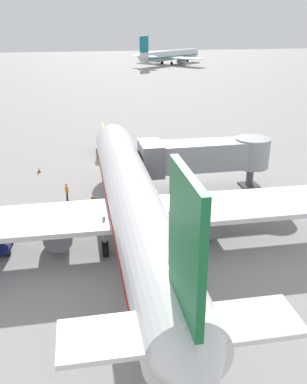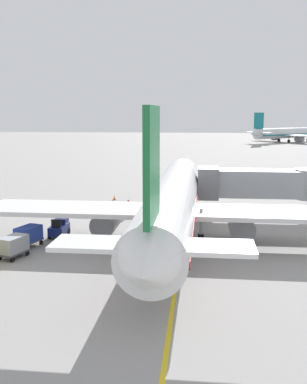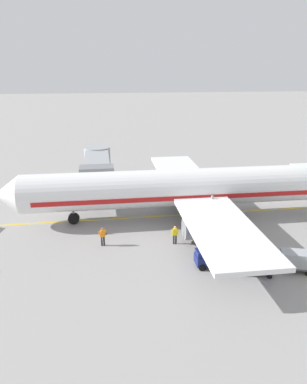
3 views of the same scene
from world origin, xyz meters
name	(u,v)px [view 3 (image 3 of 3)]	position (x,y,z in m)	size (l,w,h in m)	color
ground_plane	(189,214)	(0.00, 0.00, 0.00)	(400.00, 400.00, 0.00)	gray
gate_lead_in_line	(189,214)	(0.00, 0.00, 0.00)	(0.24, 80.00, 0.01)	gold
parked_airliner	(189,188)	(-0.74, 0.28, 3.19)	(30.07, 37.24, 10.63)	white
jet_bridge	(97,168)	(7.45, 9.32, 3.45)	(12.63, 3.50, 4.98)	#93999E
baggage_tug_trailing	(210,258)	(-10.28, 0.84, 0.71)	(1.29, 2.51, 1.62)	navy
baggage_cart_front	(258,262)	(-11.79, -2.32, 0.95)	(1.90, 2.97, 1.58)	#4C4C51
baggage_cart_second_in_train	(295,259)	(-11.83, -5.24, 0.95)	(1.90, 2.97, 1.58)	#4C4C51
ground_crew_wing_walker	(175,234)	(-6.26, 2.79, 0.95)	(0.27, 0.73, 1.69)	#232328
ground_crew_loader	(103,235)	(-5.65, 8.98, 0.95)	(0.31, 0.73, 1.69)	#232328
safety_cone_nose_right	(105,231)	(-3.39, 8.79, 0.29)	(0.36, 0.36, 0.59)	black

